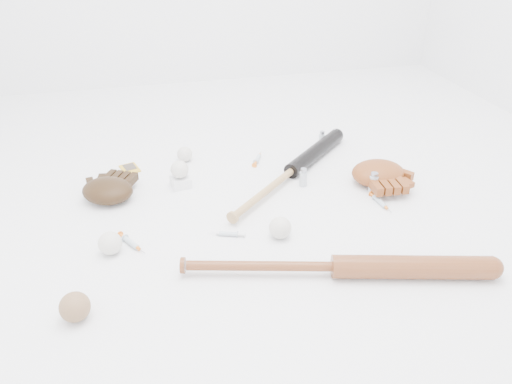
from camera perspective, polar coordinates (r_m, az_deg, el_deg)
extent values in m
plane|color=white|center=(1.86, 0.81, -1.36)|extent=(3.00, 3.00, 0.00)
cube|color=gold|center=(2.16, -14.22, 2.61)|extent=(0.09, 0.11, 0.01)
cube|color=white|center=(1.98, -8.61, 1.17)|extent=(0.08, 0.08, 0.04)
sphere|color=silver|center=(1.96, -8.73, 2.58)|extent=(0.07, 0.07, 0.07)
sphere|color=silver|center=(1.65, -16.34, -5.65)|extent=(0.08, 0.08, 0.08)
sphere|color=silver|center=(2.17, -8.16, 4.31)|extent=(0.07, 0.07, 0.07)
sphere|color=silver|center=(1.66, 2.77, -4.11)|extent=(0.07, 0.07, 0.07)
sphere|color=brown|center=(1.45, -20.00, -12.24)|extent=(0.08, 0.08, 0.08)
cylinder|color=#A9B2BA|center=(2.35, 9.09, 6.36)|extent=(0.02, 0.02, 0.06)
cylinder|color=#A9B2BA|center=(2.32, 7.52, 6.12)|extent=(0.03, 0.03, 0.07)
cylinder|color=#A9B2BA|center=(1.96, 5.43, 1.70)|extent=(0.03, 0.03, 0.08)
cylinder|color=#A9B2BA|center=(1.96, 13.28, 1.08)|extent=(0.03, 0.03, 0.08)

